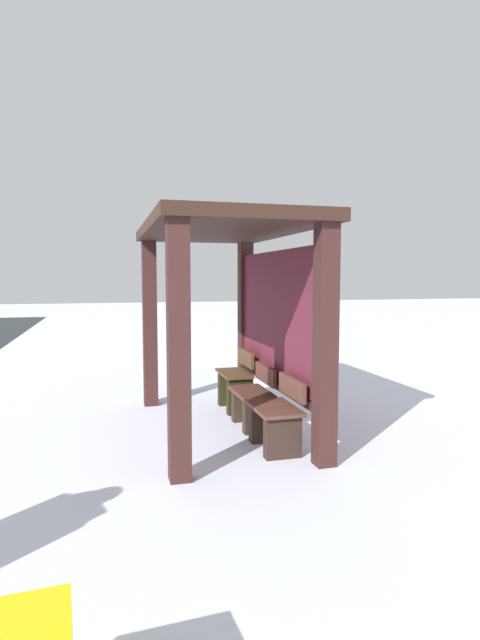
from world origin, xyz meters
TOP-DOWN VIEW (x-y plane):
  - ground_plane at (0.00, 0.00)m, footprint 60.00×60.00m
  - bus_shelter at (0.00, 0.17)m, footprint 2.92×1.62m
  - bench_left_inside at (-0.79, 0.38)m, footprint 0.69×0.35m
  - bench_center_inside at (0.00, 0.38)m, footprint 0.69×0.38m
  - bench_right_inside at (0.79, 0.38)m, footprint 0.69×0.41m

SIDE VIEW (x-z plane):
  - ground_plane at x=0.00m, z-range 0.00..0.00m
  - bench_center_inside at x=0.00m, z-range -0.06..0.64m
  - bench_right_inside at x=0.79m, z-range -0.07..0.65m
  - bench_left_inside at x=-0.79m, z-range -0.06..0.71m
  - bus_shelter at x=0.00m, z-range 0.55..2.85m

